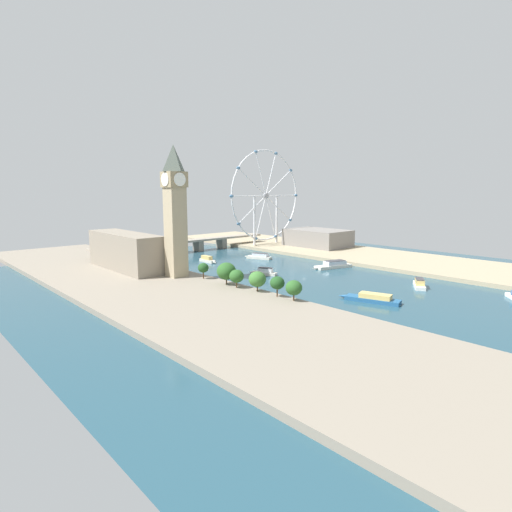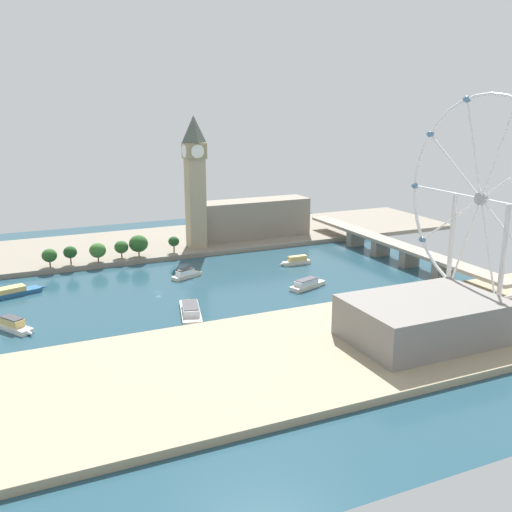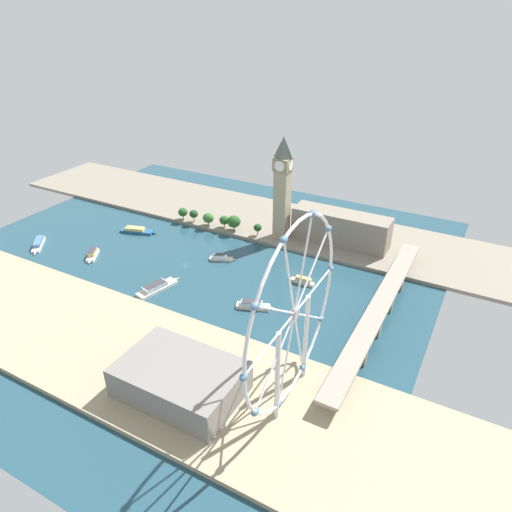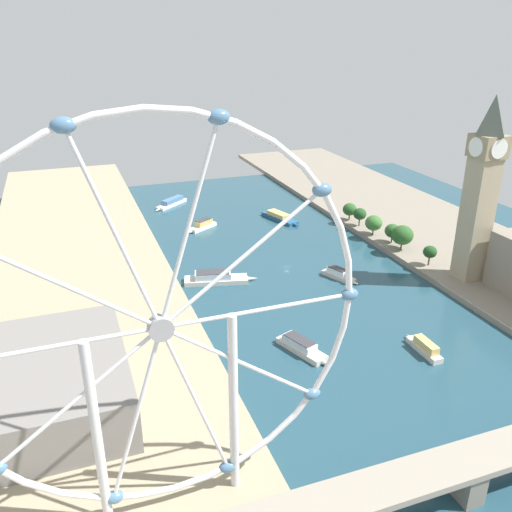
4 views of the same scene
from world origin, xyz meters
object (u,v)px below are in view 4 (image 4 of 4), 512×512
object	(u,v)px
tour_boat_3	(172,203)
tour_boat_5	(424,347)
tour_boat_6	(280,217)
ferris_wheel	(161,331)
river_bridge	(510,454)
tour_boat_4	(216,278)
tour_boat_2	(203,225)
tour_boat_0	(339,274)
tour_boat_1	(301,347)
clock_tower	(481,188)
riverside_hall	(60,382)

from	to	relation	value
tour_boat_3	tour_boat_5	bearing A→B (deg)	63.26
tour_boat_3	tour_boat_6	bearing A→B (deg)	97.01
ferris_wheel	tour_boat_6	xyz separation A→B (m)	(-114.75, -205.92, -52.01)
tour_boat_5	river_bridge	bearing A→B (deg)	164.25
tour_boat_4	tour_boat_2	bearing A→B (deg)	94.08
tour_boat_4	tour_boat_3	bearing A→B (deg)	101.74
tour_boat_2	tour_boat_0	bearing A→B (deg)	83.75
river_bridge	tour_boat_2	distance (m)	229.87
tour_boat_0	tour_boat_2	xyz separation A→B (m)	(45.73, -95.03, 0.23)
tour_boat_5	tour_boat_1	bearing A→B (deg)	70.10
clock_tower	river_bridge	bearing A→B (deg)	54.58
tour_boat_1	riverside_hall	bearing A→B (deg)	-106.30
tour_boat_6	river_bridge	bearing A→B (deg)	-23.07
ferris_wheel	riverside_hall	size ratio (longest dim) A/B	1.59
tour_boat_0	tour_boat_6	xyz separation A→B (m)	(-6.59, -94.13, -0.21)
ferris_wheel	tour_boat_3	xyz separation A→B (m)	(-54.24, -261.97, -51.85)
tour_boat_0	tour_boat_4	world-z (taller)	tour_boat_4
clock_tower	tour_boat_3	world-z (taller)	clock_tower
river_bridge	tour_boat_0	bearing A→B (deg)	-98.14
clock_tower	river_bridge	distance (m)	137.59
ferris_wheel	tour_boat_6	world-z (taller)	ferris_wheel
river_bridge	tour_boat_6	world-z (taller)	river_bridge
tour_boat_0	tour_boat_2	size ratio (longest dim) A/B	0.97
tour_boat_1	tour_boat_6	xyz separation A→B (m)	(-52.29, -148.95, -0.20)
clock_tower	tour_boat_0	bearing A→B (deg)	-24.26
tour_boat_6	clock_tower	bearing A→B (deg)	6.29
riverside_hall	tour_boat_1	bearing A→B (deg)	-176.36
ferris_wheel	river_bridge	xyz separation A→B (m)	(-89.12, 21.40, -45.16)
tour_boat_2	tour_boat_5	bearing A→B (deg)	73.09
tour_boat_4	tour_boat_5	distance (m)	106.28
clock_tower	tour_boat_1	world-z (taller)	clock_tower
tour_boat_4	tour_boat_5	bearing A→B (deg)	-42.27
river_bridge	clock_tower	bearing A→B (deg)	-125.42
riverside_hall	tour_boat_4	xyz separation A→B (m)	(-74.26, -77.48, -9.34)
tour_boat_3	tour_boat_6	xyz separation A→B (m)	(-60.51, 56.05, -0.16)
tour_boat_4	tour_boat_6	bearing A→B (deg)	63.53
tour_boat_2	tour_boat_6	distance (m)	52.33
clock_tower	tour_boat_6	xyz separation A→B (m)	(50.73, -119.96, -46.50)
tour_boat_0	tour_boat_3	bearing A→B (deg)	176.93
river_bridge	tour_boat_0	size ratio (longest dim) A/B	8.87
ferris_wheel	river_bridge	world-z (taller)	ferris_wheel
river_bridge	tour_boat_1	bearing A→B (deg)	-71.22
riverside_hall	tour_boat_4	world-z (taller)	riverside_hall
tour_boat_1	tour_boat_0	bearing A→B (deg)	120.25
river_bridge	tour_boat_1	xyz separation A→B (m)	(26.66, -78.37, -6.65)
tour_boat_6	tour_boat_1	bearing A→B (deg)	-35.98
riverside_hall	tour_boat_0	xyz separation A→B (m)	(-133.92, -60.43, -9.49)
river_bridge	tour_boat_2	bearing A→B (deg)	-83.33
tour_boat_3	tour_boat_4	xyz separation A→B (m)	(5.74, 133.13, 0.19)
clock_tower	ferris_wheel	xyz separation A→B (m)	(165.48, 85.97, 5.51)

